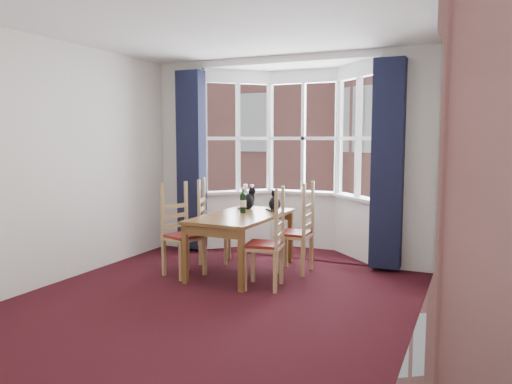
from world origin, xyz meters
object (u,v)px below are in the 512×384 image
Objects in this scene: dining_table at (242,221)px; candle_short at (252,188)px; cat_left at (248,200)px; wine_bottle at (243,202)px; candle_tall at (245,188)px; chair_right_near at (272,247)px; chair_left_far at (208,227)px; chair_left_near at (179,236)px; chair_right_far at (301,235)px; cat_right at (275,203)px.

candle_short reaches higher than dining_table.
wine_bottle is at bearing -76.16° from cat_left.
candle_tall reaches higher than candle_short.
chair_right_near is 0.97m from wine_bottle.
chair_left_far is 1.00× the size of chair_right_near.
wine_bottle is (0.60, -0.16, 0.40)m from chair_left_far.
cat_left reaches higher than dining_table.
chair_right_near is (1.25, -0.77, 0.00)m from chair_left_far.
candle_tall is (0.09, 1.72, 0.45)m from chair_left_near.
cat_left reaches higher than chair_right_far.
chair_left_far is 3.20× the size of cat_right.
cat_right is at bearing -50.46° from candle_short.
chair_right_near is 2.85× the size of wine_bottle.
chair_left_far is (-0.65, 0.30, -0.18)m from dining_table.
cat_left is at bearing 105.54° from dining_table.
wine_bottle is at bearing -66.03° from candle_tall.
cat_left reaches higher than cat_right.
dining_table is at bearing 141.88° from chair_right_near.
dining_table is 1.71× the size of chair_left_near.
chair_left_near is 3.20× the size of cat_right.
chair_left_far is 0.74m from wine_bottle.
candle_tall is (-0.44, 0.84, 0.07)m from cat_left.
dining_table is at bearing -66.46° from candle_tall.
chair_left_near is 1.51m from chair_right_far.
dining_table is at bearing -70.32° from wine_bottle.
cat_right is (0.25, 0.47, 0.19)m from dining_table.
cat_left is 0.39m from cat_right.
chair_right_near is at bearing -96.88° from chair_right_far.
chair_left_near is 1.00× the size of chair_left_far.
candle_tall is 0.10m from candle_short.
chair_right_near is 2.96× the size of cat_left.
wine_bottle reaches higher than chair_left_far.
cat_right is (-0.43, 0.18, 0.37)m from chair_right_far.
chair_right_far is at bearing 22.79° from dining_table.
candle_tall is 1.10× the size of candle_short.
chair_right_far is 0.85m from wine_bottle.
dining_table is 1.47m from candle_tall.
chair_right_near reaches higher than dining_table.
cat_left is at bearing -68.37° from candle_short.
cat_right is 1.20m from candle_tall.
chair_left_near is at bearing -149.88° from dining_table.
chair_left_near and chair_right_near have the same top height.
cat_right is 1.16m from candle_short.
dining_table is 15.82× the size of candle_short.
cat_right is at bearing -45.93° from candle_tall.
chair_right_far is (0.68, 0.29, -0.18)m from dining_table.
chair_left_far is 8.44× the size of candle_tall.
chair_left_far is 1.46m from chair_right_near.
chair_left_near is 1.27m from chair_right_near.
chair_left_near reaches higher than dining_table.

